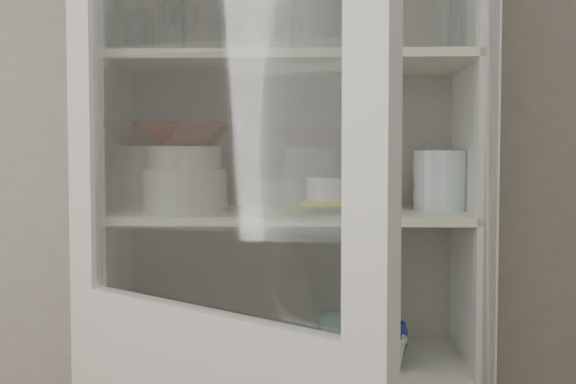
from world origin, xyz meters
The scene contains 32 objects.
wall_back centered at (0.00, 1.50, 1.30)m, with size 3.60×0.02×2.60m, color gray.
pantry_cabinet centered at (0.20, 1.34, 0.94)m, with size 1.00×0.45×2.10m.
tumbler_0 centered at (-0.21, 1.13, 1.73)m, with size 0.07×0.07×0.14m, color silver.
tumbler_1 centered at (-0.08, 1.15, 1.74)m, with size 0.08×0.08×0.15m, color silver.
tumbler_2 centered at (0.18, 1.16, 1.74)m, with size 0.07×0.07×0.15m, color silver.
tumbler_3 centered at (0.34, 1.11, 1.73)m, with size 0.06×0.06×0.13m, color silver.
tumbler_4 centered at (0.30, 1.15, 1.73)m, with size 0.07×0.07×0.15m, color silver.
tumbler_5 centered at (0.33, 1.15, 1.72)m, with size 0.06×0.06×0.13m, color silver.
tumbler_6 centered at (0.61, 1.16, 1.74)m, with size 0.08×0.08×0.15m, color silver.
tumbler_7 centered at (-0.21, 1.30, 1.72)m, with size 0.06×0.06×0.13m, color silver.
tumbler_8 centered at (-0.19, 1.28, 1.73)m, with size 0.07×0.07×0.14m, color silver.
tumbler_9 centered at (0.04, 1.28, 1.73)m, with size 0.06×0.06×0.13m, color silver.
tumbler_10 centered at (0.18, 1.27, 1.73)m, with size 0.07×0.07×0.13m, color silver.
tumbler_11 centered at (0.32, 1.29, 1.74)m, with size 0.08×0.08×0.16m, color silver.
goblet_0 centered at (-0.09, 1.34, 1.75)m, with size 0.08×0.08×0.19m, color silver, non-canonical shape.
goblet_1 centered at (0.04, 1.35, 1.74)m, with size 0.07×0.07×0.15m, color silver, non-canonical shape.
goblet_2 centered at (0.36, 1.36, 1.75)m, with size 0.08×0.08×0.17m, color silver, non-canonical shape.
goblet_3 centered at (0.38, 1.40, 1.75)m, with size 0.08×0.08×0.17m, color silver, non-canonical shape.
plate_stack_front centered at (-0.07, 1.21, 1.32)m, with size 0.22×0.22×0.11m, color silver.
plate_stack_back centered at (-0.10, 1.41, 1.29)m, with size 0.19×0.19×0.06m, color silver.
cream_bowl centered at (-0.07, 1.21, 1.40)m, with size 0.19×0.19×0.06m, color beige.
terracotta_bowl centered at (-0.07, 1.21, 1.46)m, with size 0.25×0.25×0.06m, color #502116.
glass_platter centered at (0.32, 1.25, 1.27)m, with size 0.31×0.31×0.02m, color silver.
yellow_trivet centered at (0.32, 1.25, 1.28)m, with size 0.15×0.15×0.01m, color yellow.
white_ramekin centered at (0.32, 1.25, 1.32)m, with size 0.14×0.14×0.06m, color silver.
grey_bowl_stack centered at (0.61, 1.29, 1.34)m, with size 0.15×0.15×0.16m, color silver.
mug_blue centered at (0.45, 1.23, 0.92)m, with size 0.14×0.14×0.11m, color #0D32A3.
mug_teal centered at (0.34, 1.31, 0.91)m, with size 0.12×0.12×0.11m, color teal.
mug_white centered at (0.46, 1.16, 0.91)m, with size 0.10×0.10×0.09m, color silver.
teal_jar centered at (0.33, 1.30, 0.91)m, with size 0.09×0.09×0.10m.
measuring_cups centered at (-0.03, 1.22, 0.88)m, with size 0.09×0.09×0.04m, color #B2B2B2.
white_canister centered at (-0.21, 1.29, 0.92)m, with size 0.11×0.11×0.13m, color silver.
Camera 1 is at (0.28, -0.65, 1.41)m, focal length 45.00 mm.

